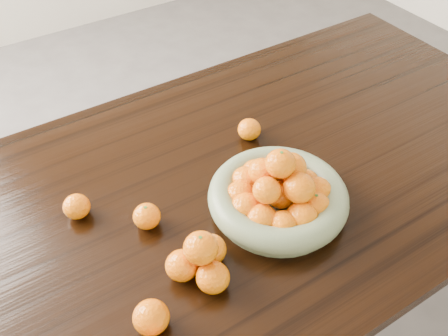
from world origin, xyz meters
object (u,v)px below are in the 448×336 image
dining_table (228,206)px  loose_orange_0 (147,216)px  orange_pyramid (201,260)px  fruit_bowl (278,194)px

dining_table → loose_orange_0: size_ratio=30.58×
dining_table → orange_pyramid: orange_pyramid is taller
dining_table → orange_pyramid: (-0.20, -0.20, 0.14)m
dining_table → loose_orange_0: 0.27m
dining_table → fruit_bowl: (0.05, -0.14, 0.14)m
fruit_bowl → loose_orange_0: size_ratio=5.16×
dining_table → loose_orange_0: bearing=-176.0°
dining_table → fruit_bowl: bearing=-69.2°
loose_orange_0 → fruit_bowl: bearing=-22.7°
fruit_bowl → loose_orange_0: (-0.29, 0.12, -0.02)m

